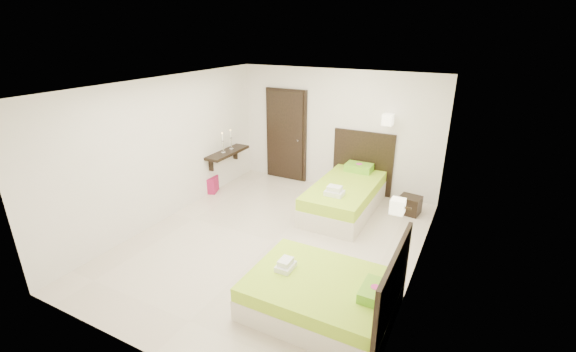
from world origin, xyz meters
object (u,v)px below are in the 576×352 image
at_px(bed_single, 346,194).
at_px(ottoman, 209,184).
at_px(nightstand, 410,205).
at_px(bed_double, 326,295).

bearing_deg(bed_single, ottoman, -169.40).
bearing_deg(nightstand, bed_single, -153.87).
relative_size(bed_single, ottoman, 6.42).
relative_size(nightstand, ottoman, 1.15).
height_order(nightstand, ottoman, nightstand).
distance_m(nightstand, ottoman, 4.23).
bearing_deg(bed_double, bed_single, 104.69).
xyz_separation_m(bed_double, nightstand, (0.38, 3.35, -0.09)).
distance_m(bed_single, bed_double, 3.06).
relative_size(bed_double, nightstand, 4.59).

